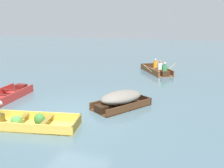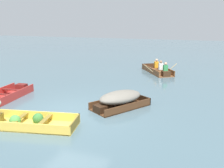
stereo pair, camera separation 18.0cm
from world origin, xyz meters
name	(u,v)px [view 1 (the left image)]	position (x,y,z in m)	size (l,w,h in m)	color
ground_plane	(72,114)	(0.00, 0.00, 0.00)	(80.00, 80.00, 0.00)	#47606B
dinghy_yellow_foreground	(29,122)	(-0.81, -1.57, 0.14)	(3.25, 1.71, 0.42)	#E5BC47
skiff_dark_varnish_near_moored	(121,99)	(1.59, 1.29, 0.39)	(2.26, 2.66, 0.70)	#4C2D19
skiff_red_mid_moored	(9,95)	(-3.83, 0.93, 0.13)	(1.39, 2.73, 0.37)	#AD2D28
rowboat_wooden_brown_with_crew	(157,70)	(1.91, 8.81, 0.22)	(2.66, 3.28, 0.93)	brown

